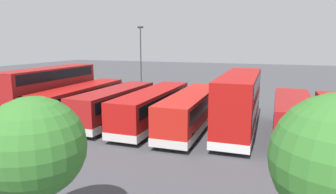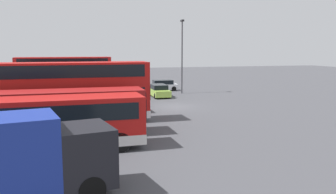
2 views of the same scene
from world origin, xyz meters
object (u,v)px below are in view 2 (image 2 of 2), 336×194
object	(u,v)px
bus_single_deck_sixth	(60,88)
bus_double_decker_far_end	(64,74)
bus_single_deck_seventh	(66,84)
bus_single_deck_near_end	(47,123)
car_hatchback_silver	(162,85)
lamp_post_tall	(182,51)
bus_single_deck_fourth	(59,96)
bus_single_deck_fifth	(63,91)
bus_double_decker_third	(68,91)
bus_single_deck_second	(64,112)
car_small_green	(159,91)

from	to	relation	value
bus_single_deck_sixth	bus_double_decker_far_end	bearing A→B (deg)	-2.83
bus_single_deck_seventh	bus_single_deck_near_end	bearing A→B (deg)	178.22
car_hatchback_silver	lamp_post_tall	size ratio (longest dim) A/B	0.48
bus_single_deck_near_end	bus_single_deck_fourth	world-z (taller)	same
bus_single_deck_fifth	lamp_post_tall	xyz separation A→B (m)	(7.78, -14.10, 3.60)
bus_single_deck_sixth	lamp_post_tall	xyz separation A→B (m)	(4.31, -14.46, 3.60)
bus_single_deck_seventh	car_hatchback_silver	distance (m)	12.82
bus_single_deck_near_end	bus_double_decker_third	xyz separation A→B (m)	(7.12, -1.03, 0.83)
bus_single_deck_near_end	bus_single_deck_second	xyz separation A→B (m)	(3.24, -0.78, -0.00)
bus_single_deck_fourth	bus_single_deck_fifth	size ratio (longest dim) A/B	0.98
bus_double_decker_third	bus_double_decker_far_end	size ratio (longest dim) A/B	1.06
car_small_green	bus_single_deck_seventh	bearing A→B (deg)	79.85
bus_single_deck_fourth	car_hatchback_silver	size ratio (longest dim) A/B	2.73
bus_single_deck_seventh	car_hatchback_silver	xyz separation A→B (m)	(3.83, -12.21, -0.92)
bus_single_deck_seventh	bus_double_decker_far_end	xyz separation A→B (m)	(3.48, 0.17, 0.83)
bus_single_deck_fourth	car_small_green	world-z (taller)	bus_single_deck_fourth
bus_single_deck_second	bus_double_decker_far_end	distance (m)	21.79
bus_single_deck_sixth	lamp_post_tall	distance (m)	15.51
bus_single_deck_fourth	lamp_post_tall	world-z (taller)	lamp_post_tall
bus_single_deck_fourth	bus_single_deck_sixth	world-z (taller)	same
bus_single_deck_near_end	bus_single_deck_fourth	bearing A→B (deg)	-1.55
bus_double_decker_far_end	lamp_post_tall	bearing A→B (deg)	-102.25
bus_single_deck_fifth	bus_single_deck_sixth	bearing A→B (deg)	5.83
bus_double_decker_far_end	lamp_post_tall	world-z (taller)	lamp_post_tall
bus_single_deck_fourth	bus_single_deck_fifth	distance (m)	3.38
bus_single_deck_fifth	car_hatchback_silver	xyz separation A→B (m)	(11.18, -12.39, -0.92)
bus_single_deck_fourth	bus_single_deck_sixth	distance (m)	6.84
bus_single_deck_second	bus_single_deck_near_end	bearing A→B (deg)	166.52
lamp_post_tall	bus_single_deck_second	bearing A→B (deg)	143.58
bus_single_deck_fourth	car_small_green	bearing A→B (deg)	-50.56
bus_single_deck_second	bus_single_deck_seventh	world-z (taller)	same
bus_single_deck_near_end	bus_single_deck_fourth	size ratio (longest dim) A/B	0.88
car_hatchback_silver	bus_double_decker_far_end	bearing A→B (deg)	91.61
bus_single_deck_sixth	bus_single_deck_seventh	world-z (taller)	same
bus_single_deck_fifth	bus_single_deck_second	bearing A→B (deg)	-178.47
bus_double_decker_third	bus_single_deck_fourth	size ratio (longest dim) A/B	1.01
lamp_post_tall	bus_double_decker_third	bearing A→B (deg)	137.58
bus_single_deck_near_end	bus_double_decker_third	size ratio (longest dim) A/B	0.87
bus_single_deck_seventh	lamp_post_tall	xyz separation A→B (m)	(0.42, -13.92, 3.60)
bus_double_decker_far_end	bus_single_deck_second	bearing A→B (deg)	-179.26
bus_single_deck_seventh	bus_single_deck_sixth	bearing A→B (deg)	172.15
bus_single_deck_second	car_hatchback_silver	xyz separation A→B (m)	(22.12, -12.10, -0.92)
bus_single_deck_near_end	car_small_green	distance (m)	22.60
bus_single_deck_fourth	lamp_post_tall	size ratio (longest dim) A/B	1.30
bus_single_deck_fifth	lamp_post_tall	world-z (taller)	lamp_post_tall
bus_single_deck_second	bus_single_deck_fourth	distance (m)	7.58
bus_double_decker_third	bus_single_deck_sixth	size ratio (longest dim) A/B	1.11
bus_single_deck_second	bus_double_decker_third	xyz separation A→B (m)	(3.88, -0.25, 0.83)
bus_single_deck_near_end	bus_double_decker_far_end	distance (m)	25.03
bus_single_deck_fifth	bus_double_decker_far_end	size ratio (longest dim) A/B	1.07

